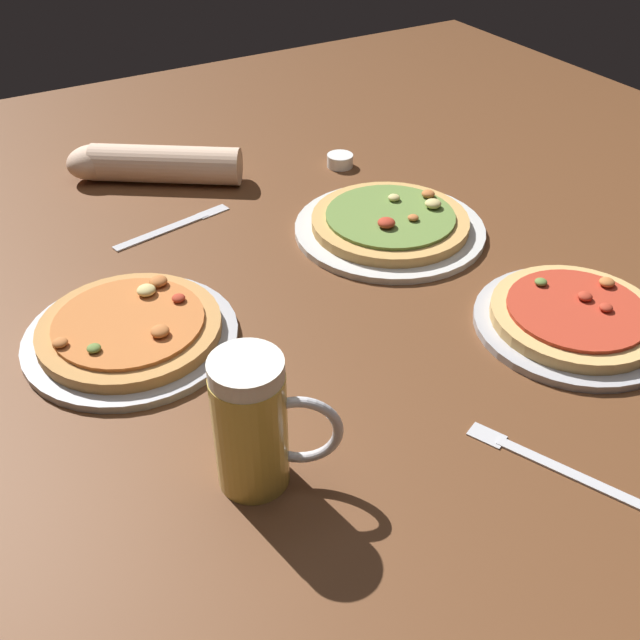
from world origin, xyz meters
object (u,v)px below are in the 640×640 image
object	(u,v)px
pizza_plate_far	(131,331)
ramekin_sauce	(340,161)
pizza_plate_side	(390,224)
fork_left	(556,466)
beer_mug_dark	(254,424)
knife_right	(174,226)
diner_arm	(147,164)
pizza_plate_near	(575,318)

from	to	relation	value
pizza_plate_far	ramekin_sauce	world-z (taller)	pizza_plate_far
pizza_plate_side	ramekin_sauce	bearing A→B (deg)	76.84
fork_left	ramekin_sauce	bearing A→B (deg)	75.97
pizza_plate_side	beer_mug_dark	bearing A→B (deg)	-139.27
pizza_plate_far	knife_right	world-z (taller)	pizza_plate_far
pizza_plate_side	pizza_plate_far	bearing A→B (deg)	-172.29
diner_arm	pizza_plate_near	bearing A→B (deg)	-64.10
pizza_plate_near	beer_mug_dark	world-z (taller)	beer_mug_dark
pizza_plate_near	knife_right	xyz separation A→B (m)	(-0.40, 0.57, -0.01)
beer_mug_dark	ramekin_sauce	bearing A→B (deg)	52.10
diner_arm	pizza_plate_side	bearing A→B (deg)	-53.82
pizza_plate_near	fork_left	distance (m)	0.29
pizza_plate_far	beer_mug_dark	xyz separation A→B (m)	(0.04, -0.32, 0.07)
ramekin_sauce	knife_right	bearing A→B (deg)	-170.46
pizza_plate_near	ramekin_sauce	size ratio (longest dim) A/B	5.45
pizza_plate_side	knife_right	world-z (taller)	pizza_plate_side
pizza_plate_side	ramekin_sauce	size ratio (longest dim) A/B	6.29
ramekin_sauce	pizza_plate_side	bearing A→B (deg)	-103.16
pizza_plate_far	diner_arm	distance (m)	0.51
beer_mug_dark	pizza_plate_near	bearing A→B (deg)	2.72
beer_mug_dark	knife_right	world-z (taller)	beer_mug_dark
pizza_plate_side	knife_right	xyz separation A→B (m)	(-0.32, 0.21, -0.01)
pizza_plate_far	diner_arm	world-z (taller)	diner_arm
beer_mug_dark	fork_left	xyz separation A→B (m)	(0.31, -0.16, -0.08)
pizza_plate_near	knife_right	bearing A→B (deg)	125.01
pizza_plate_near	pizza_plate_side	bearing A→B (deg)	101.87
pizza_plate_near	diner_arm	xyz separation A→B (m)	(-0.37, 0.77, 0.02)
pizza_plate_side	diner_arm	bearing A→B (deg)	126.18
pizza_plate_side	fork_left	size ratio (longest dim) A/B	1.52
pizza_plate_far	pizza_plate_near	bearing A→B (deg)	-27.49
beer_mug_dark	knife_right	bearing A→B (deg)	77.95
beer_mug_dark	knife_right	distance (m)	0.61
pizza_plate_far	fork_left	distance (m)	0.60
pizza_plate_far	knife_right	bearing A→B (deg)	58.26
ramekin_sauce	diner_arm	xyz separation A→B (m)	(-0.36, 0.13, 0.02)
knife_right	pizza_plate_near	bearing A→B (deg)	-54.99
knife_right	fork_left	bearing A→B (deg)	-76.53
beer_mug_dark	ramekin_sauce	distance (m)	0.84
pizza_plate_side	diner_arm	distance (m)	0.50
pizza_plate_far	ramekin_sauce	xyz separation A→B (m)	(0.56, 0.34, -0.00)
fork_left	diner_arm	xyz separation A→B (m)	(-0.16, 0.96, 0.03)
ramekin_sauce	pizza_plate_far	bearing A→B (deg)	-148.64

